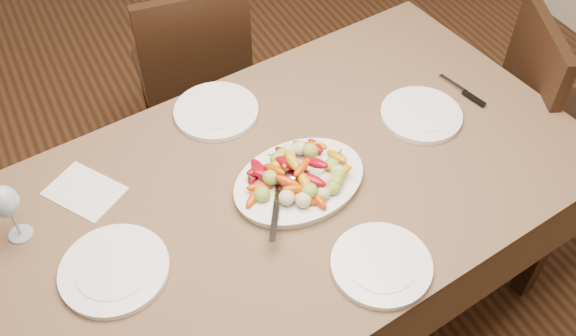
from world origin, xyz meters
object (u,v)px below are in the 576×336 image
(plate_left, at_px, (114,270))
(plate_far, at_px, (216,111))
(serving_platter, at_px, (299,183))
(chair_far, at_px, (191,71))
(dining_table, at_px, (288,255))
(plate_right, at_px, (421,115))
(wine_glass, at_px, (9,212))
(plate_near, at_px, (381,265))
(chair_right, at_px, (563,128))

(plate_left, bearing_deg, plate_far, 42.87)
(serving_platter, bearing_deg, chair_far, 89.56)
(serving_platter, distance_m, plate_left, 0.57)
(dining_table, bearing_deg, plate_far, 100.97)
(plate_right, relative_size, wine_glass, 1.28)
(plate_left, bearing_deg, chair_far, 60.46)
(plate_far, xyz_separation_m, plate_near, (0.15, -0.75, 0.00))
(serving_platter, xyz_separation_m, plate_far, (-0.09, 0.40, -0.00))
(plate_left, xyz_separation_m, plate_right, (1.06, 0.12, 0.00))
(dining_table, height_order, chair_far, chair_far)
(chair_far, bearing_deg, plate_far, 87.10)
(dining_table, bearing_deg, chair_far, 88.15)
(serving_platter, relative_size, plate_near, 1.47)
(dining_table, relative_size, plate_far, 6.69)
(dining_table, distance_m, chair_right, 1.17)
(dining_table, relative_size, chair_right, 1.94)
(dining_table, bearing_deg, plate_left, -172.73)
(chair_right, height_order, plate_left, chair_right)
(plate_left, relative_size, plate_near, 1.07)
(plate_near, xyz_separation_m, wine_glass, (-0.82, 0.54, 0.09))
(chair_far, xyz_separation_m, plate_far, (-0.10, -0.58, 0.29))
(plate_left, relative_size, plate_right, 1.10)
(serving_platter, height_order, plate_right, serving_platter)
(dining_table, xyz_separation_m, chair_right, (1.17, -0.02, 0.10))
(plate_near, bearing_deg, dining_table, 102.43)
(chair_right, xyz_separation_m, wine_glass, (-1.91, 0.18, 0.39))
(wine_glass, bearing_deg, plate_right, -5.18)
(plate_right, bearing_deg, plate_left, -173.45)
(plate_near, relative_size, wine_glass, 1.31)
(plate_right, relative_size, plate_far, 0.95)
(chair_right, relative_size, wine_glass, 4.64)
(dining_table, xyz_separation_m, serving_platter, (0.02, -0.03, 0.39))
(chair_right, xyz_separation_m, plate_near, (-1.09, -0.36, 0.29))
(plate_left, bearing_deg, plate_near, -25.94)
(chair_far, bearing_deg, dining_table, 95.31)
(chair_right, distance_m, plate_near, 1.18)
(plate_left, distance_m, plate_right, 1.06)
(chair_far, relative_size, wine_glass, 4.64)
(dining_table, height_order, serving_platter, serving_platter)
(plate_right, relative_size, plate_near, 0.98)
(chair_far, bearing_deg, plate_right, 125.33)
(plate_right, bearing_deg, dining_table, -174.23)
(serving_platter, relative_size, wine_glass, 1.92)
(dining_table, xyz_separation_m, chair_far, (0.03, 0.95, 0.10))
(chair_far, relative_size, serving_platter, 2.42)
(dining_table, distance_m, plate_right, 0.64)
(plate_far, relative_size, plate_near, 1.03)
(serving_platter, bearing_deg, plate_left, -175.63)
(plate_far, bearing_deg, wine_glass, -162.88)
(chair_right, bearing_deg, chair_far, 73.86)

